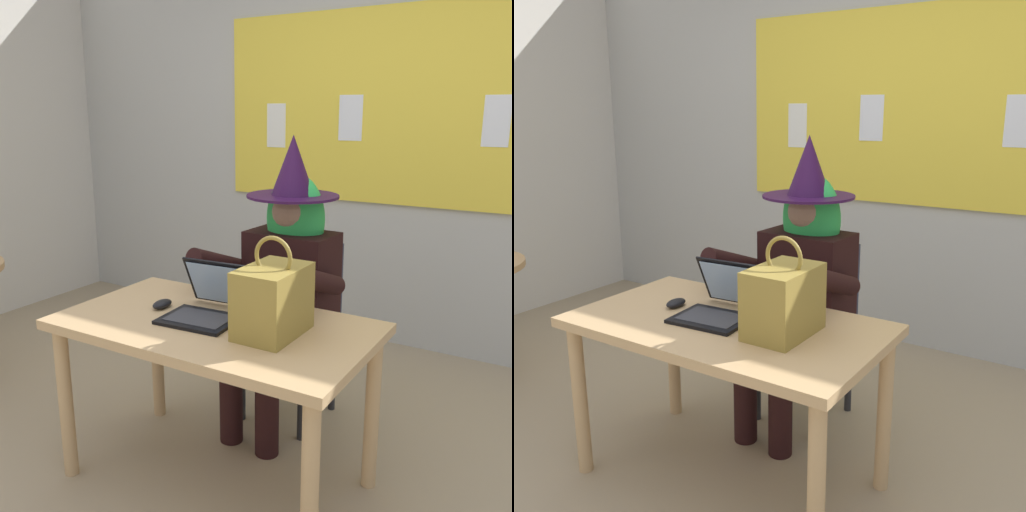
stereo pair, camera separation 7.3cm
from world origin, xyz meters
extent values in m
plane|color=tan|center=(0.00, 0.00, 0.00)|extent=(24.00, 24.00, 0.00)
cube|color=#B2B2AD|center=(0.00, 2.01, 1.38)|extent=(5.56, 0.10, 2.77)
cube|color=yellow|center=(0.00, 1.95, 1.55)|extent=(2.40, 0.02, 1.20)
cube|color=white|center=(0.58, 1.94, 1.48)|extent=(0.15, 0.00, 0.29)
cube|color=white|center=(-0.30, 1.94, 1.49)|extent=(0.17, 0.01, 0.29)
cube|color=white|center=(-0.85, 1.94, 1.43)|extent=(0.14, 0.01, 0.30)
cube|color=tan|center=(-0.12, 0.14, 0.70)|extent=(1.26, 0.71, 0.04)
cylinder|color=tan|center=(-0.69, -0.16, 0.34)|extent=(0.06, 0.06, 0.68)
cylinder|color=tan|center=(0.45, -0.15, 0.34)|extent=(0.06, 0.06, 0.68)
cylinder|color=tan|center=(-0.69, 0.43, 0.34)|extent=(0.06, 0.06, 0.68)
cylinder|color=tan|center=(0.45, 0.43, 0.34)|extent=(0.06, 0.06, 0.68)
cube|color=#2D3347|center=(-0.12, 0.77, 0.42)|extent=(0.43, 0.43, 0.04)
cube|color=#2D3347|center=(-0.11, 0.96, 0.67)|extent=(0.38, 0.05, 0.45)
cylinder|color=#262628|center=(0.05, 0.60, 0.20)|extent=(0.04, 0.04, 0.40)
cylinder|color=#262628|center=(-0.29, 0.61, 0.20)|extent=(0.04, 0.04, 0.40)
cylinder|color=#262628|center=(0.06, 0.94, 0.20)|extent=(0.04, 0.04, 0.40)
cylinder|color=#262628|center=(-0.28, 0.95, 0.20)|extent=(0.04, 0.04, 0.40)
cylinder|color=black|center=(-0.03, 0.41, 0.22)|extent=(0.11, 0.11, 0.44)
cylinder|color=black|center=(-0.23, 0.42, 0.22)|extent=(0.11, 0.11, 0.44)
cylinder|color=black|center=(-0.03, 0.58, 0.47)|extent=(0.17, 0.43, 0.15)
cylinder|color=black|center=(-0.23, 0.58, 0.47)|extent=(0.17, 0.43, 0.15)
cube|color=black|center=(-0.12, 0.79, 0.70)|extent=(0.43, 0.28, 0.52)
cylinder|color=black|center=(0.12, 0.55, 0.82)|extent=(0.11, 0.47, 0.24)
cylinder|color=black|center=(-0.38, 0.57, 0.82)|extent=(0.11, 0.47, 0.24)
sphere|color=#A37A60|center=(-0.12, 0.79, 1.06)|extent=(0.20, 0.20, 0.20)
ellipsoid|color=green|center=(-0.12, 0.82, 1.02)|extent=(0.31, 0.23, 0.44)
cylinder|color=#2D0F38|center=(-0.12, 0.79, 1.14)|extent=(0.44, 0.44, 0.01)
cone|color=#2D0F38|center=(-0.12, 0.79, 1.28)|extent=(0.21, 0.21, 0.29)
cube|color=black|center=(-0.18, 0.11, 0.73)|extent=(0.31, 0.25, 0.01)
cube|color=#333338|center=(-0.18, 0.11, 0.73)|extent=(0.26, 0.18, 0.00)
cube|color=black|center=(-0.19, 0.27, 0.83)|extent=(0.30, 0.13, 0.21)
cube|color=#99B7E0|center=(-0.19, 0.26, 0.83)|extent=(0.27, 0.11, 0.18)
ellipsoid|color=black|center=(-0.41, 0.16, 0.74)|extent=(0.06, 0.10, 0.03)
cube|color=olive|center=(0.14, 0.15, 0.85)|extent=(0.20, 0.30, 0.26)
torus|color=olive|center=(0.14, 0.15, 1.02)|extent=(0.16, 0.02, 0.16)
camera|label=1|loc=(1.12, -1.59, 1.53)|focal=39.84mm
camera|label=2|loc=(1.18, -1.55, 1.53)|focal=39.84mm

